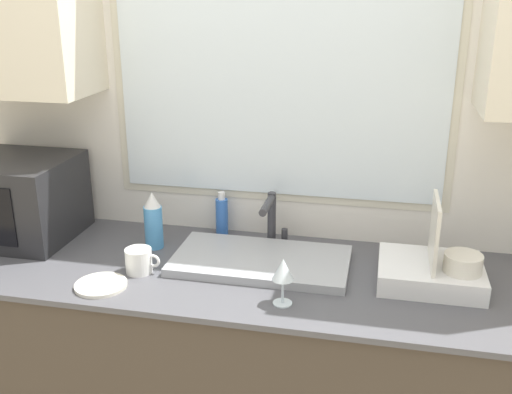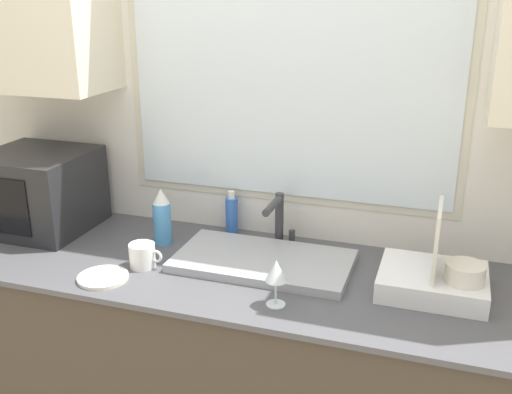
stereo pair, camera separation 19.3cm
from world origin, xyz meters
name	(u,v)px [view 1 (the left image)]	position (x,y,z in m)	size (l,w,h in m)	color
countertop	(260,379)	(0.00, 0.33, 0.44)	(2.41, 0.69, 0.88)	#42382D
wall_back	(279,106)	(0.00, 0.65, 1.39)	(6.00, 0.38, 2.60)	silver
sink_basin	(261,261)	(-0.01, 0.38, 0.90)	(0.61, 0.33, 0.03)	#9EA0A5
faucet	(271,215)	(0.00, 0.54, 1.01)	(0.08, 0.19, 0.20)	#333338
microwave	(20,198)	(-0.96, 0.43, 1.04)	(0.40, 0.39, 0.31)	#232326
dish_rack	(434,269)	(0.57, 0.36, 0.94)	(0.33, 0.28, 0.29)	white
spray_bottle	(153,221)	(-0.43, 0.44, 0.99)	(0.07, 0.07, 0.22)	#4C99D8
soap_bottle	(222,216)	(-0.21, 0.61, 0.96)	(0.05, 0.05, 0.17)	blue
mug_near_sink	(139,261)	(-0.40, 0.23, 0.93)	(0.12, 0.09, 0.09)	white
wine_glass	(283,271)	(0.11, 0.12, 0.99)	(0.07, 0.07, 0.15)	silver
small_plate	(101,285)	(-0.48, 0.11, 0.89)	(0.17, 0.17, 0.01)	silver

